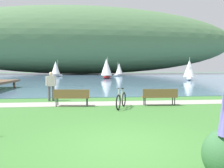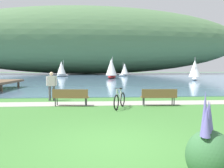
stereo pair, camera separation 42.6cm
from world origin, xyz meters
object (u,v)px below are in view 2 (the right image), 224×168
at_px(bicycle_leaning_near_bench, 120,100).
at_px(person_at_shoreline, 52,84).
at_px(park_bench_further_along, 71,96).
at_px(sailboat_far_off, 195,70).
at_px(sailboat_nearest_to_shore, 124,69).
at_px(park_bench_near_camera, 159,96).
at_px(sailboat_toward_hillside, 62,69).
at_px(sailboat_mid_bay, 111,68).

bearing_deg(bicycle_leaning_near_bench, person_at_shoreline, 143.61).
xyz_separation_m(park_bench_further_along, sailboat_far_off, (16.55, 22.61, 1.18)).
bearing_deg(sailboat_nearest_to_shore, park_bench_near_camera, -94.76).
relative_size(park_bench_near_camera, sailboat_nearest_to_shore, 0.55).
height_order(park_bench_near_camera, person_at_shoreline, person_at_shoreline).
xyz_separation_m(park_bench_further_along, sailboat_nearest_to_shore, (7.93, 41.20, 1.09)).
relative_size(sailboat_toward_hillside, sailboat_far_off, 1.06).
distance_m(park_bench_further_along, sailboat_far_off, 28.04).
height_order(park_bench_near_camera, sailboat_far_off, sailboat_far_off).
xyz_separation_m(park_bench_near_camera, sailboat_nearest_to_shore, (3.45, 41.40, 1.09)).
bearing_deg(person_at_shoreline, sailboat_toward_hillside, 97.65).
bearing_deg(sailboat_nearest_to_shore, sailboat_far_off, -65.12).
height_order(park_bench_near_camera, sailboat_mid_bay, sailboat_mid_bay).
distance_m(park_bench_near_camera, sailboat_mid_bay, 29.33).
distance_m(park_bench_further_along, bicycle_leaning_near_bench, 2.52).
distance_m(person_at_shoreline, sailboat_toward_hillside, 37.42).
relative_size(bicycle_leaning_near_bench, person_at_shoreline, 0.97).
distance_m(park_bench_further_along, sailboat_nearest_to_shore, 41.97).
relative_size(sailboat_mid_bay, sailboat_far_off, 1.12).
xyz_separation_m(sailboat_toward_hillside, sailboat_far_off, (22.86, -16.53, -0.09)).
xyz_separation_m(sailboat_mid_bay, sailboat_far_off, (12.51, -6.48, -0.20)).
bearing_deg(park_bench_further_along, sailboat_nearest_to_shore, 79.11).
relative_size(park_bench_near_camera, bicycle_leaning_near_bench, 1.10).
bearing_deg(sailboat_toward_hillside, sailboat_mid_bay, -44.16).
height_order(bicycle_leaning_near_bench, sailboat_mid_bay, sailboat_mid_bay).
bearing_deg(sailboat_toward_hillside, sailboat_nearest_to_shore, 8.23).
bearing_deg(bicycle_leaning_near_bench, sailboat_toward_hillside, 102.36).
relative_size(park_bench_near_camera, person_at_shoreline, 1.06).
xyz_separation_m(park_bench_further_along, bicycle_leaning_near_bench, (2.41, -0.70, -0.12)).
relative_size(sailboat_nearest_to_shore, sailboat_toward_hillside, 0.89).
relative_size(park_bench_further_along, sailboat_toward_hillside, 0.49).
relative_size(bicycle_leaning_near_bench, sailboat_toward_hillside, 0.44).
height_order(person_at_shoreline, sailboat_nearest_to_shore, sailboat_nearest_to_shore).
distance_m(park_bench_near_camera, sailboat_far_off, 25.84).
distance_m(bicycle_leaning_near_bench, sailboat_nearest_to_shore, 42.28).
bearing_deg(bicycle_leaning_near_bench, sailboat_mid_bay, 86.89).
bearing_deg(park_bench_near_camera, sailboat_toward_hillside, 105.34).
xyz_separation_m(park_bench_near_camera, park_bench_further_along, (-4.48, 0.20, 0.00)).
relative_size(person_at_shoreline, sailboat_far_off, 0.48).
bearing_deg(sailboat_mid_bay, park_bench_further_along, -97.90).
distance_m(bicycle_leaning_near_bench, sailboat_toward_hillside, 40.81).
bearing_deg(sailboat_toward_hillside, sailboat_far_off, -35.86).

